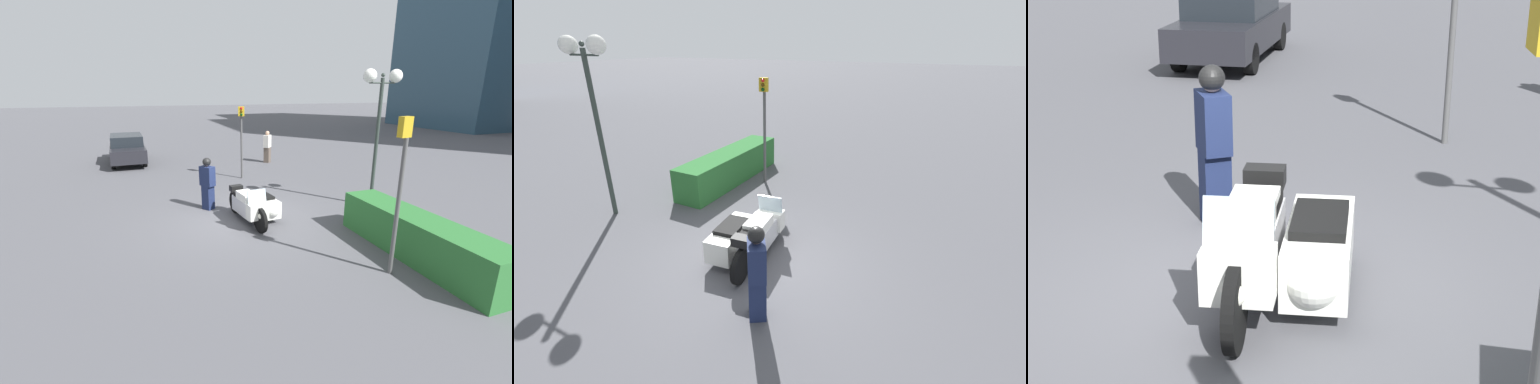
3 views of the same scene
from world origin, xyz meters
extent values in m
plane|color=#4C4C51|center=(0.00, 0.00, 0.00)|extent=(160.00, 160.00, 0.00)
cylinder|color=black|center=(1.19, 0.25, 0.36)|extent=(0.72, 0.18, 0.71)
cylinder|color=black|center=(-0.61, 0.04, 0.36)|extent=(0.72, 0.18, 0.71)
cylinder|color=black|center=(0.05, 0.70, 0.28)|extent=(0.56, 0.16, 0.55)
cube|color=#B7B7BC|center=(0.29, 0.15, 0.47)|extent=(1.31, 0.57, 0.45)
cube|color=silver|center=(0.29, 0.15, 0.80)|extent=(0.74, 0.48, 0.24)
cube|color=black|center=(0.00, 0.11, 0.78)|extent=(0.55, 0.46, 0.12)
cube|color=silver|center=(1.00, 0.23, 0.56)|extent=(0.39, 0.61, 0.44)
cube|color=silver|center=(0.96, 0.23, 0.98)|extent=(0.18, 0.56, 0.40)
sphere|color=white|center=(1.23, 0.26, 0.50)|extent=(0.18, 0.18, 0.18)
cube|color=silver|center=(0.11, 0.70, 0.42)|extent=(1.49, 0.72, 0.50)
sphere|color=silver|center=(0.71, 0.78, 0.44)|extent=(0.47, 0.48, 0.47)
cube|color=black|center=(0.11, 0.70, 0.71)|extent=(0.84, 0.56, 0.09)
cube|color=black|center=(-0.49, 0.06, 0.85)|extent=(0.28, 0.41, 0.18)
cube|color=#192347|center=(-1.24, -0.69, 0.40)|extent=(0.43, 0.42, 0.81)
cube|color=#192347|center=(-1.24, -0.69, 1.13)|extent=(0.55, 0.50, 0.64)
sphere|color=tan|center=(-1.24, -0.69, 1.56)|extent=(0.22, 0.22, 0.22)
sphere|color=black|center=(-1.24, -0.69, 1.59)|extent=(0.27, 0.27, 0.27)
cube|color=#28662D|center=(3.76, 3.21, 0.50)|extent=(4.51, 0.97, 1.01)
cylinder|color=#2D3833|center=(0.26, 4.63, 2.08)|extent=(0.12, 0.12, 4.17)
cylinder|color=#2D3833|center=(0.26, 4.63, 4.02)|extent=(0.05, 0.97, 0.05)
sphere|color=white|center=(0.26, 5.11, 4.23)|extent=(0.42, 0.42, 0.42)
sphere|color=white|center=(0.26, 4.14, 4.23)|extent=(0.42, 0.42, 0.42)
sphere|color=#2D3833|center=(0.26, 4.63, 4.25)|extent=(0.12, 0.12, 0.12)
cylinder|color=#4C4C4C|center=(4.19, 2.13, 1.46)|extent=(0.09, 0.09, 2.93)
cube|color=#B79319|center=(4.14, 2.12, 3.13)|extent=(0.17, 0.28, 0.40)
sphere|color=red|center=(4.07, 2.11, 3.26)|extent=(0.11, 0.11, 0.11)
sphere|color=#462D06|center=(4.07, 2.11, 3.13)|extent=(0.11, 0.11, 0.11)
sphere|color=#07350F|center=(4.07, 2.11, 3.00)|extent=(0.11, 0.11, 0.11)
cylinder|color=#4C4C4C|center=(-4.83, 1.60, 1.37)|extent=(0.09, 0.09, 2.74)
cube|color=#B79319|center=(-4.77, 1.58, 2.94)|extent=(0.20, 0.29, 0.40)
sphere|color=red|center=(-4.71, 1.57, 3.07)|extent=(0.11, 0.11, 0.11)
sphere|color=#462D06|center=(-4.71, 1.57, 2.94)|extent=(0.11, 0.11, 0.11)
sphere|color=#07350F|center=(-4.71, 1.57, 2.81)|extent=(0.11, 0.11, 0.11)
cube|color=black|center=(-10.16, -3.21, 0.65)|extent=(4.62, 1.87, 0.66)
cube|color=black|center=(-10.16, -3.21, 1.24)|extent=(2.43, 1.66, 0.53)
cylinder|color=black|center=(-11.55, -4.01, 0.32)|extent=(0.64, 0.23, 0.64)
cylinder|color=black|center=(-11.60, -2.50, 0.32)|extent=(0.64, 0.23, 0.64)
cylinder|color=black|center=(-8.72, -3.91, 0.32)|extent=(0.64, 0.23, 0.64)
cylinder|color=black|center=(-8.78, -2.40, 0.32)|extent=(0.64, 0.23, 0.64)
cube|color=brown|center=(-7.71, 3.94, 0.41)|extent=(0.45, 0.44, 0.83)
cube|color=beige|center=(-7.71, 3.94, 1.15)|extent=(0.55, 0.54, 0.65)
sphere|color=tan|center=(-7.71, 3.94, 1.59)|extent=(0.22, 0.22, 0.22)
camera|label=1|loc=(9.44, -2.82, 3.81)|focal=24.00mm
camera|label=2|loc=(-5.12, -2.98, 4.28)|focal=24.00mm
camera|label=3|loc=(6.26, 1.84, 3.29)|focal=55.00mm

